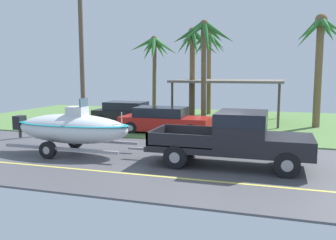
{
  "coord_description": "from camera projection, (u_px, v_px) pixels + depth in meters",
  "views": [
    {
      "loc": [
        2.49,
        -12.14,
        3.23
      ],
      "look_at": [
        -1.55,
        0.84,
        1.41
      ],
      "focal_mm": 38.75,
      "sensor_mm": 36.0,
      "label": 1
    }
  ],
  "objects": [
    {
      "name": "boat_on_trailer",
      "position": [
        72.0,
        128.0,
        14.25
      ],
      "size": [
        5.96,
        2.13,
        2.21
      ],
      "color": "gray",
      "rests_on": "ground"
    },
    {
      "name": "palm_tree_far_right",
      "position": [
        155.0,
        52.0,
        26.49
      ],
      "size": [
        3.5,
        3.51,
        5.84
      ],
      "color": "brown",
      "rests_on": "ground"
    },
    {
      "name": "utility_pole",
      "position": [
        81.0,
        46.0,
        19.14
      ],
      "size": [
        0.24,
        1.8,
        8.84
      ],
      "color": "brown",
      "rests_on": "ground"
    },
    {
      "name": "ground",
      "position": [
        233.0,
        129.0,
        20.58
      ],
      "size": [
        36.0,
        22.0,
        0.11
      ],
      "color": "#4C4C51"
    },
    {
      "name": "palm_tree_far_left",
      "position": [
        320.0,
        43.0,
        20.43
      ],
      "size": [
        2.91,
        2.89,
        6.47
      ],
      "color": "brown",
      "rests_on": "ground"
    },
    {
      "name": "parked_sedan_far",
      "position": [
        129.0,
        113.0,
        22.47
      ],
      "size": [
        4.35,
        1.88,
        1.38
      ],
      "color": "black",
      "rests_on": "ground"
    },
    {
      "name": "palm_tree_near_right",
      "position": [
        205.0,
        43.0,
        20.16
      ],
      "size": [
        3.2,
        2.81,
        6.1
      ],
      "color": "brown",
      "rests_on": "ground"
    },
    {
      "name": "parked_sedan_near",
      "position": [
        164.0,
        121.0,
        19.11
      ],
      "size": [
        4.68,
        1.86,
        1.38
      ],
      "color": "#B21E19",
      "rests_on": "ground"
    },
    {
      "name": "pickup_truck_towing",
      "position": [
        240.0,
        136.0,
        12.31
      ],
      "size": [
        5.64,
        2.15,
        1.89
      ],
      "color": "black",
      "rests_on": "ground"
    },
    {
      "name": "carport_awning",
      "position": [
        229.0,
        82.0,
        23.22
      ],
      "size": [
        6.75,
        5.04,
        2.71
      ],
      "color": "#4C4238",
      "rests_on": "ground"
    },
    {
      "name": "palm_tree_mid",
      "position": [
        208.0,
        49.0,
        26.7
      ],
      "size": [
        3.0,
        3.24,
        6.21
      ],
      "color": "brown",
      "rests_on": "ground"
    },
    {
      "name": "palm_tree_near_left",
      "position": [
        194.0,
        51.0,
        22.55
      ],
      "size": [
        3.02,
        3.15,
        5.96
      ],
      "color": "brown",
      "rests_on": "ground"
    }
  ]
}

